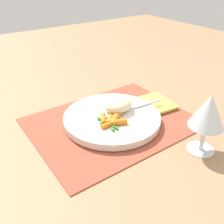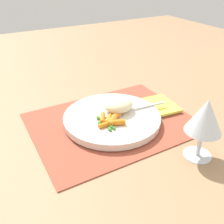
% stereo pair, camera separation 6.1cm
% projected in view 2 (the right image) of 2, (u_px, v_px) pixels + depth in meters
% --- Properties ---
extents(ground_plane, '(2.40, 2.40, 0.00)m').
position_uv_depth(ground_plane, '(112.00, 123.00, 0.71)').
color(ground_plane, '#997551').
extents(placemat, '(0.43, 0.34, 0.01)m').
position_uv_depth(placemat, '(112.00, 122.00, 0.71)').
color(placemat, '#9E4733').
rests_on(placemat, ground_plane).
extents(plate, '(0.27, 0.27, 0.02)m').
position_uv_depth(plate, '(112.00, 118.00, 0.71)').
color(plate, silver).
rests_on(plate, placemat).
extents(rice_mound, '(0.08, 0.07, 0.04)m').
position_uv_depth(rice_mound, '(118.00, 105.00, 0.71)').
color(rice_mound, beige).
rests_on(rice_mound, plate).
extents(carrot_portion, '(0.08, 0.08, 0.02)m').
position_uv_depth(carrot_portion, '(111.00, 120.00, 0.67)').
color(carrot_portion, orange).
rests_on(carrot_portion, plate).
extents(pea_scatter, '(0.06, 0.08, 0.01)m').
position_uv_depth(pea_scatter, '(107.00, 123.00, 0.66)').
color(pea_scatter, green).
rests_on(pea_scatter, plate).
extents(fork, '(0.21, 0.03, 0.01)m').
position_uv_depth(fork, '(126.00, 111.00, 0.71)').
color(fork, silver).
rests_on(fork, plate).
extents(wine_glass, '(0.08, 0.08, 0.15)m').
position_uv_depth(wine_glass, '(205.00, 118.00, 0.54)').
color(wine_glass, silver).
rests_on(wine_glass, ground_plane).
extents(napkin, '(0.09, 0.12, 0.01)m').
position_uv_depth(napkin, '(162.00, 105.00, 0.78)').
color(napkin, '#EAE54C').
rests_on(napkin, placemat).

